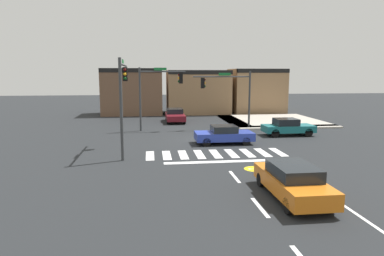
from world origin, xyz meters
TOP-DOWN VIEW (x-y plane):
  - ground_plane at (0.00, 0.00)m, footprint 120.00×120.00m
  - crosswalk_near at (0.00, -4.50)m, footprint 8.86×2.47m
  - lane_markings at (1.11, -12.02)m, footprint 6.80×20.25m
  - bike_detector_marking at (1.41, -8.24)m, footprint 1.12×1.12m
  - curb_corner_northeast at (8.49, 9.42)m, footprint 10.00×10.60m
  - storefront_row at (2.01, 18.77)m, footprint 23.28×5.89m
  - traffic_signal_northwest at (-3.39, 5.18)m, footprint 4.14×0.32m
  - traffic_signal_southwest at (-5.77, -3.67)m, footprint 0.32×5.48m
  - traffic_signal_northeast at (3.04, 5.40)m, footprint 5.37×0.32m
  - car_blue at (1.23, -1.30)m, footprint 4.22×1.92m
  - car_orange at (1.63, -12.66)m, footprint 1.82×4.67m
  - car_teal at (7.21, 1.38)m, footprint 4.15×1.82m
  - car_maroon at (-1.49, 10.70)m, footprint 1.91×4.35m

SIDE VIEW (x-z plane):
  - ground_plane at x=0.00m, z-range 0.00..0.00m
  - bike_detector_marking at x=1.41m, z-range 0.00..0.01m
  - crosswalk_near at x=0.00m, z-range 0.00..0.01m
  - lane_markings at x=1.11m, z-range 0.00..0.01m
  - curb_corner_northeast at x=8.49m, z-range 0.00..0.15m
  - car_blue at x=1.23m, z-range 0.00..1.33m
  - car_maroon at x=-1.49m, z-range 0.02..1.39m
  - car_teal at x=7.21m, z-range 0.01..1.42m
  - car_orange at x=1.63m, z-range 0.02..1.44m
  - storefront_row at x=2.01m, z-range -0.03..5.72m
  - traffic_signal_northeast at x=3.04m, z-range 1.00..6.33m
  - traffic_signal_northwest at x=-3.39m, z-range 1.08..6.71m
  - traffic_signal_southwest at x=-5.77m, z-range 1.20..7.19m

